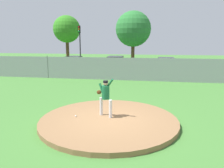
% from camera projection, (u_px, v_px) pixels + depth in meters
% --- Properties ---
extents(ground_plane, '(80.00, 80.00, 0.00)m').
position_uv_depth(ground_plane, '(125.00, 91.00, 14.94)').
color(ground_plane, '#427A33').
extents(asphalt_strip, '(44.00, 7.00, 0.01)m').
position_uv_depth(asphalt_strip, '(134.00, 73.00, 23.14)').
color(asphalt_strip, '#2B2B2D').
rests_on(asphalt_strip, ground_plane).
extents(pitchers_mound, '(5.75, 5.75, 0.19)m').
position_uv_depth(pitchers_mound, '(109.00, 120.00, 9.12)').
color(pitchers_mound, olive).
rests_on(pitchers_mound, ground_plane).
extents(pitcher_youth, '(0.77, 0.42, 1.67)m').
position_uv_depth(pitcher_youth, '(105.00, 95.00, 9.17)').
color(pitcher_youth, silver).
rests_on(pitcher_youth, pitchers_mound).
extents(baseball, '(0.07, 0.07, 0.07)m').
position_uv_depth(baseball, '(76.00, 116.00, 9.27)').
color(baseball, white).
rests_on(baseball, pitchers_mound).
extents(chainlink_fence, '(38.17, 0.07, 2.06)m').
position_uv_depth(chainlink_fence, '(131.00, 69.00, 18.61)').
color(chainlink_fence, gray).
rests_on(chainlink_fence, ground_plane).
extents(parked_car_burgundy, '(1.89, 4.08, 1.76)m').
position_uv_depth(parked_car_burgundy, '(115.00, 65.00, 23.02)').
color(parked_car_burgundy, maroon).
rests_on(parked_car_burgundy, ground_plane).
extents(parked_car_silver, '(1.92, 4.69, 1.67)m').
position_uv_depth(parked_car_silver, '(73.00, 64.00, 24.08)').
color(parked_car_silver, '#B7BABF').
rests_on(parked_car_silver, ground_plane).
extents(parked_car_white, '(1.91, 4.61, 1.68)m').
position_uv_depth(parked_car_white, '(166.00, 66.00, 22.12)').
color(parked_car_white, silver).
rests_on(parked_car_white, ground_plane).
extents(traffic_cone_orange, '(0.40, 0.40, 0.55)m').
position_uv_depth(traffic_cone_orange, '(95.00, 70.00, 23.21)').
color(traffic_cone_orange, orange).
rests_on(traffic_cone_orange, asphalt_strip).
extents(traffic_light_near, '(0.28, 0.46, 5.26)m').
position_uv_depth(traffic_light_near, '(80.00, 39.00, 27.90)').
color(traffic_light_near, black).
rests_on(traffic_light_near, ground_plane).
extents(tree_slender_far, '(4.20, 4.20, 7.25)m').
position_uv_depth(tree_slender_far, '(67.00, 29.00, 33.81)').
color(tree_slender_far, '#4C331E').
rests_on(tree_slender_far, ground_plane).
extents(tree_broad_right, '(5.13, 5.13, 7.63)m').
position_uv_depth(tree_broad_right, '(133.00, 29.00, 31.50)').
color(tree_broad_right, '#4C331E').
rests_on(tree_broad_right, ground_plane).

